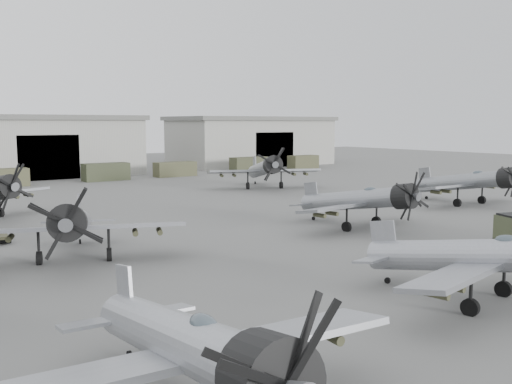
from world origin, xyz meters
TOP-DOWN VIEW (x-y plane):
  - ground at (0.00, 0.00)m, footprint 220.00×220.00m
  - hangar_center at (0.00, 61.96)m, footprint 29.00×14.80m
  - hangar_right at (38.00, 61.96)m, footprint 29.00×14.80m
  - support_truck_3 at (-6.70, 50.00)m, footprint 5.15×2.20m
  - support_truck_4 at (5.80, 50.00)m, footprint 6.01×2.20m
  - support_truck_5 at (16.06, 50.00)m, footprint 5.99×2.20m
  - support_truck_6 at (29.05, 50.00)m, footprint 6.17×2.20m
  - support_truck_7 at (40.08, 50.00)m, footprint 5.17×2.20m
  - aircraft_near_0 at (-15.55, -10.77)m, footprint 11.79×10.61m
  - aircraft_near_1 at (-0.70, -9.57)m, footprint 11.61×10.45m
  - aircraft_mid_1 at (-12.34, 7.91)m, footprint 11.96×10.82m
  - aircraft_mid_2 at (7.93, 5.82)m, footprint 11.52×10.37m
  - aircraft_mid_3 at (24.75, 8.22)m, footprint 12.11×10.90m
  - aircraft_far_1 at (17.15, 30.04)m, footprint 12.85×11.65m

SIDE VIEW (x-z plane):
  - ground at x=0.00m, z-range 0.00..0.00m
  - support_truck_5 at x=16.06m, z-range 0.00..2.08m
  - support_truck_3 at x=-6.70m, z-range 0.00..2.17m
  - support_truck_7 at x=40.08m, z-range 0.00..2.20m
  - support_truck_6 at x=29.05m, z-range 0.00..2.31m
  - support_truck_4 at x=5.80m, z-range 0.00..2.32m
  - aircraft_mid_2 at x=7.93m, z-range -0.21..4.38m
  - aircraft_near_1 at x=-0.70m, z-range -0.21..4.40m
  - aircraft_near_0 at x=-15.55m, z-range -0.21..4.48m
  - aircraft_mid_1 at x=-12.34m, z-range -0.22..4.63m
  - aircraft_mid_3 at x=24.75m, z-range -0.22..4.64m
  - aircraft_far_1 at x=17.15m, z-range -0.24..5.02m
  - hangar_center at x=0.00m, z-range 0.02..8.72m
  - hangar_right at x=38.00m, z-range 0.02..8.72m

